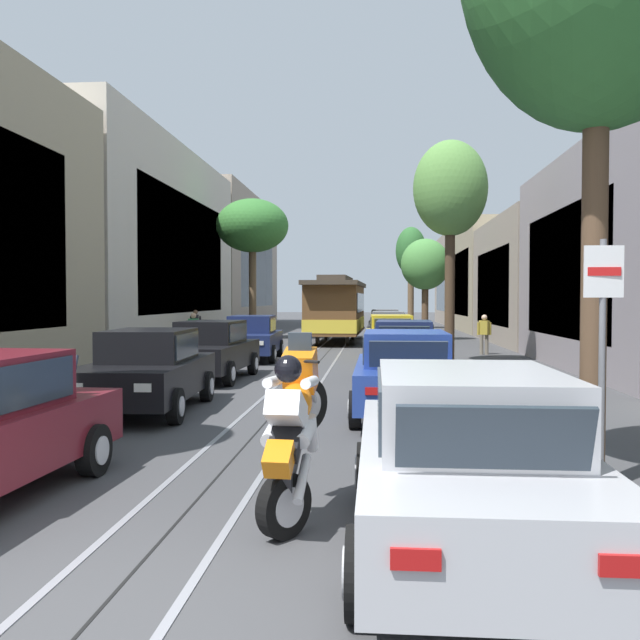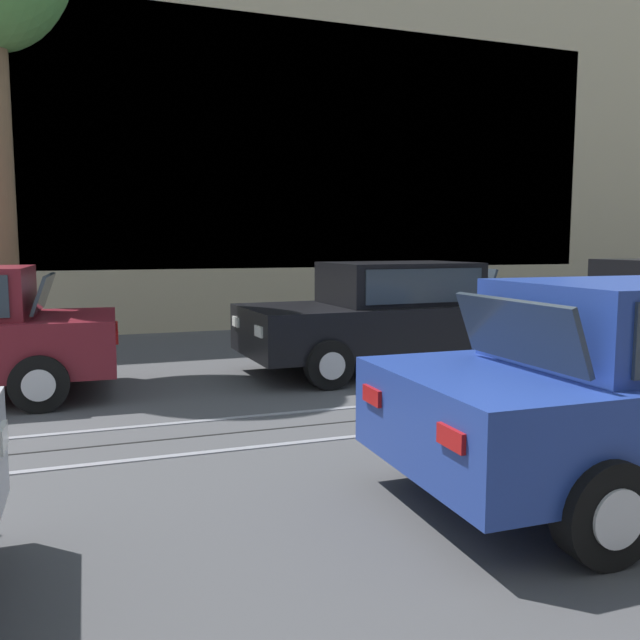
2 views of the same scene
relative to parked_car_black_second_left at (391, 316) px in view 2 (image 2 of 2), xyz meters
The scene contains 1 object.
parked_car_black_second_left is the anchor object (origin of this frame).
Camera 2 is at (6.21, 4.20, 1.86)m, focal length 36.91 mm.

